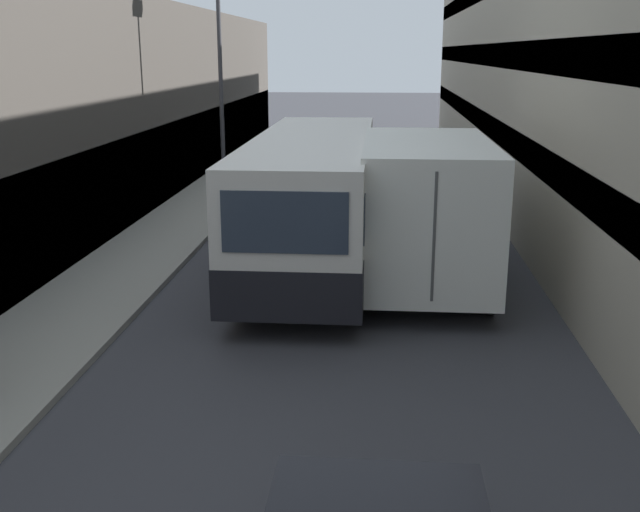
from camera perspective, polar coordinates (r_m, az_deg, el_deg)
name	(u,v)px	position (r m, az deg, el deg)	size (l,w,h in m)	color
ground_plane	(338,287)	(15.34, 1.39, -2.39)	(150.00, 150.00, 0.00)	#38383D
sidewalk_left	(113,279)	(16.28, -15.47, -1.70)	(2.34, 60.00, 0.12)	gray
building_right_apartment	(630,42)	(15.27, 22.53, 14.80)	(2.40, 60.00, 9.70)	#A89E89
bus	(313,198)	(16.48, -0.55, 4.41)	(2.48, 9.71, 2.90)	silver
box_truck	(423,202)	(15.84, 7.87, 4.12)	(2.46, 7.19, 3.00)	silver
street_lamp	(219,39)	(22.16, -7.68, 16.07)	(0.36, 0.80, 7.09)	#38383D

